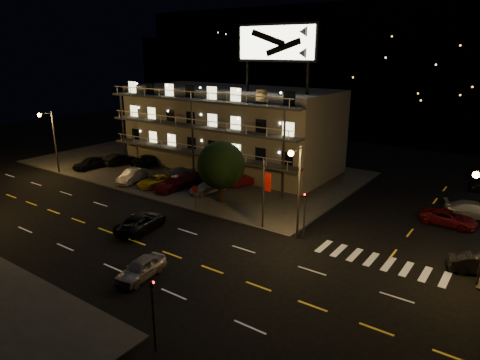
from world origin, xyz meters
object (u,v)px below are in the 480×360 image
Objects in this scene: tree at (221,166)px; road_car_east at (141,268)px; lot_car_7 at (182,172)px; road_car_west at (141,222)px; side_car_0 at (480,265)px; lot_car_4 at (208,187)px; lot_car_2 at (156,181)px.

tree reaches higher than road_car_east.
road_car_west is (7.76, -13.73, -0.06)m from lot_car_7.
side_car_0 is 23.97m from road_car_east.
lot_car_4 is at bearing 108.30° from road_car_east.
lot_car_4 is 10.92m from road_car_west.
lot_car_7 is 15.77m from road_car_west.
lot_car_7 is (-9.22, 4.14, -3.13)m from tree.
lot_car_4 is 0.94× the size of lot_car_7.
side_car_0 is (23.98, -1.00, -3.23)m from tree.
lot_car_2 is at bearing -62.06° from road_car_west.
tree is 1.42× the size of lot_car_7.
lot_car_7 is 0.84× the size of road_car_west.
lot_car_2 is 1.01× the size of lot_car_7.
lot_car_4 is 18.17m from road_car_east.
road_car_east is (-19.24, -14.30, 0.01)m from side_car_0.
road_car_west is at bearing 141.74° from lot_car_7.
road_car_east is at bearing 107.71° from side_car_0.
lot_car_7 is at bearing 62.29° from side_car_0.
lot_car_2 is 0.85× the size of road_car_west.
tree is 1.40× the size of lot_car_2.
side_car_0 is (33.20, -5.14, -0.10)m from lot_car_7.
tree is 1.19× the size of road_car_west.
road_car_west is at bearing -65.37° from lot_car_4.
tree is at bearing -6.47° from lot_car_4.
side_car_0 is 1.02× the size of road_car_east.
road_car_west is at bearing -98.65° from tree.
tree is 1.54× the size of road_car_east.
lot_car_2 is 1.07× the size of side_car_0.
tree reaches higher than road_car_west.
road_car_west reaches higher than lot_car_2.
lot_car_4 is at bearing -94.78° from road_car_west.
road_car_east is at bearing 125.72° from road_car_west.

